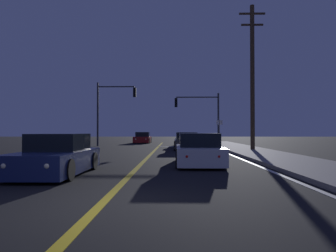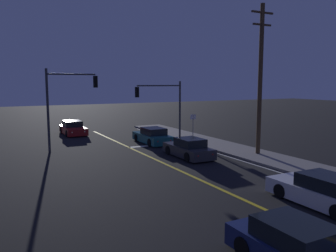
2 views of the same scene
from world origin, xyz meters
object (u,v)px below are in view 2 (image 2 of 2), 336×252
at_px(street_sign_corner, 193,124).
at_px(car_far_approaching_red, 73,128).
at_px(traffic_signal_far_left, 66,97).
at_px(utility_pole_right, 260,78).
at_px(car_lead_oncoming_teal, 153,136).
at_px(car_side_waiting_white, 323,192).
at_px(car_distant_tail_charcoal, 189,149).
at_px(car_mid_block_navy, 300,252).
at_px(traffic_signal_near_right, 164,100).

bearing_deg(street_sign_corner, car_far_approaching_red, 129.25).
distance_m(traffic_signal_far_left, utility_pole_right, 14.11).
height_order(car_lead_oncoming_teal, utility_pole_right, utility_pole_right).
relative_size(car_lead_oncoming_teal, street_sign_corner, 1.85).
relative_size(car_far_approaching_red, car_lead_oncoming_teal, 0.98).
relative_size(car_far_approaching_red, traffic_signal_far_left, 0.73).
distance_m(car_side_waiting_white, utility_pole_right, 11.10).
height_order(car_far_approaching_red, car_lead_oncoming_teal, same).
distance_m(utility_pole_right, street_sign_corner, 7.60).
distance_m(car_lead_oncoming_teal, traffic_signal_far_left, 7.95).
height_order(car_lead_oncoming_teal, street_sign_corner, street_sign_corner).
height_order(car_distant_tail_charcoal, car_lead_oncoming_teal, same).
height_order(car_mid_block_navy, car_side_waiting_white, same).
bearing_deg(street_sign_corner, car_mid_block_navy, -113.53).
distance_m(car_far_approaching_red, utility_pole_right, 19.39).
relative_size(car_distant_tail_charcoal, car_mid_block_navy, 0.98).
xyz_separation_m(car_side_waiting_white, traffic_signal_near_right, (1.76, 18.17, 2.98)).
height_order(car_distant_tail_charcoal, car_side_waiting_white, same).
bearing_deg(car_mid_block_navy, traffic_signal_near_right, -107.37).
bearing_deg(utility_pole_right, car_side_waiting_white, -117.06).
distance_m(car_distant_tail_charcoal, traffic_signal_near_right, 8.24).
bearing_deg(car_far_approaching_red, traffic_signal_far_left, 74.95).
relative_size(car_distant_tail_charcoal, street_sign_corner, 1.75).
distance_m(car_far_approaching_red, street_sign_corner, 12.68).
distance_m(car_distant_tail_charcoal, utility_pole_right, 6.93).
height_order(traffic_signal_far_left, utility_pole_right, utility_pole_right).
bearing_deg(traffic_signal_near_right, car_far_approaching_red, -46.61).
distance_m(car_lead_oncoming_teal, car_side_waiting_white, 16.88).
height_order(car_mid_block_navy, traffic_signal_far_left, traffic_signal_far_left).
height_order(car_side_waiting_white, traffic_signal_far_left, traffic_signal_far_left).
height_order(car_mid_block_navy, street_sign_corner, street_sign_corner).
bearing_deg(traffic_signal_near_right, car_side_waiting_white, 84.48).
bearing_deg(car_far_approaching_red, car_side_waiting_white, 100.80).
xyz_separation_m(car_lead_oncoming_teal, utility_pole_right, (4.49, -7.98, 4.83)).
bearing_deg(car_distant_tail_charcoal, utility_pole_right, -21.29).
relative_size(car_mid_block_navy, car_lead_oncoming_teal, 0.97).
xyz_separation_m(car_side_waiting_white, traffic_signal_far_left, (-7.09, 16.77, 3.50)).
bearing_deg(car_mid_block_navy, car_lead_oncoming_teal, -103.93).
bearing_deg(traffic_signal_far_left, traffic_signal_near_right, 9.00).
xyz_separation_m(traffic_signal_near_right, traffic_signal_far_left, (-8.84, -1.40, 0.52)).
distance_m(car_mid_block_navy, traffic_signal_near_right, 22.54).
relative_size(car_distant_tail_charcoal, car_side_waiting_white, 0.93).
distance_m(car_distant_tail_charcoal, car_mid_block_navy, 14.68).
height_order(traffic_signal_near_right, street_sign_corner, traffic_signal_near_right).
relative_size(car_far_approaching_red, car_side_waiting_white, 0.96).
bearing_deg(utility_pole_right, car_lead_oncoming_teal, 119.40).
xyz_separation_m(car_far_approaching_red, street_sign_corner, (8.00, -9.79, 1.09)).
bearing_deg(car_mid_block_navy, street_sign_corner, -113.52).
bearing_deg(car_lead_oncoming_teal, traffic_signal_far_left, -179.01).
distance_m(car_mid_block_navy, traffic_signal_far_left, 20.34).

